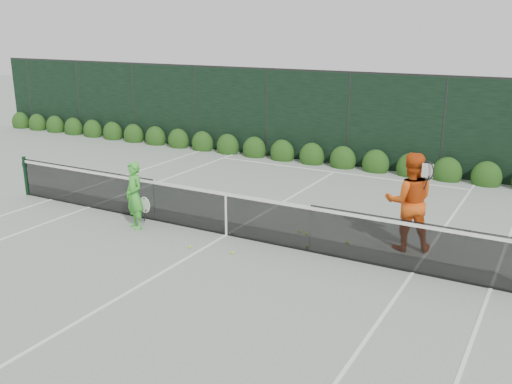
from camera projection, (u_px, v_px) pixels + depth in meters
The scene contains 8 objects.
ground at pixel (226, 235), 12.59m from camera, with size 80.00×80.00×0.00m, color gray.
tennis_net at pixel (225, 212), 12.46m from camera, with size 12.90×0.10×1.07m.
player_woman at pixel (134, 196), 12.84m from camera, with size 0.68×0.56×1.55m.
player_man at pixel (409, 202), 11.56m from camera, with size 1.21×1.10×2.04m.
court_lines at pixel (226, 235), 12.59m from camera, with size 11.03×23.83×0.01m.
windscreen_fence at pixel (143, 202), 9.90m from camera, with size 32.00×21.07×3.06m.
hedge_row at pixel (343, 160), 18.52m from camera, with size 31.66×0.65×0.94m.
tennis_balls at pixel (281, 242), 12.10m from camera, with size 2.85×2.01×0.07m.
Camera 1 is at (6.32, -10.00, 4.46)m, focal length 40.00 mm.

